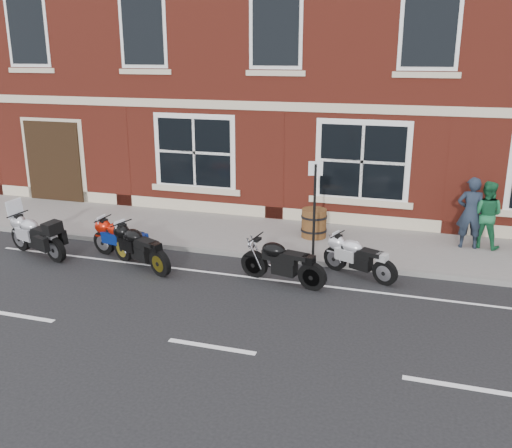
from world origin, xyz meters
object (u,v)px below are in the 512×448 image
(moto_touring_silver, at_px, (36,234))
(pedestrian_left, at_px, (470,213))
(moto_sport_red, at_px, (124,238))
(moto_sport_black, at_px, (141,246))
(parking_sign, at_px, (315,203))
(moto_sport_silver, at_px, (359,256))
(barrel_planter, at_px, (314,223))
(pedestrian_right, at_px, (486,215))
(moto_naked_black, at_px, (282,260))

(moto_touring_silver, distance_m, pedestrian_left, 10.78)
(moto_sport_red, height_order, moto_sport_black, moto_sport_black)
(moto_sport_black, height_order, parking_sign, parking_sign)
(moto_sport_red, distance_m, moto_sport_black, 0.82)
(parking_sign, bearing_deg, moto_sport_black, -173.16)
(moto_sport_silver, distance_m, barrel_planter, 2.61)
(pedestrian_left, xyz_separation_m, pedestrian_right, (0.38, 0.16, -0.06))
(moto_touring_silver, bearing_deg, pedestrian_right, -52.46)
(moto_sport_black, relative_size, moto_naked_black, 0.94)
(moto_sport_red, bearing_deg, pedestrian_right, -55.98)
(moto_sport_silver, bearing_deg, pedestrian_right, -21.03)
(barrel_planter, xyz_separation_m, parking_sign, (0.32, -1.59, 0.97))
(moto_sport_red, bearing_deg, parking_sign, -62.98)
(pedestrian_left, distance_m, pedestrian_right, 0.41)
(moto_sport_black, relative_size, pedestrian_right, 1.12)
(moto_sport_silver, height_order, pedestrian_right, pedestrian_right)
(pedestrian_left, height_order, barrel_planter, pedestrian_left)
(moto_naked_black, height_order, parking_sign, parking_sign)
(moto_touring_silver, bearing_deg, moto_naked_black, -70.39)
(pedestrian_right, bearing_deg, parking_sign, 43.23)
(moto_sport_silver, height_order, pedestrian_left, pedestrian_left)
(pedestrian_left, distance_m, barrel_planter, 3.93)
(moto_sport_black, distance_m, parking_sign, 4.18)
(moto_sport_black, height_order, pedestrian_left, pedestrian_left)
(parking_sign, bearing_deg, moto_sport_silver, -40.97)
(moto_sport_black, bearing_deg, moto_sport_red, 83.44)
(pedestrian_left, xyz_separation_m, parking_sign, (-3.56, -1.92, 0.45))
(moto_sport_black, height_order, moto_naked_black, moto_sport_black)
(moto_sport_black, bearing_deg, moto_naked_black, -62.55)
(moto_naked_black, distance_m, barrel_planter, 3.03)
(moto_sport_red, xyz_separation_m, pedestrian_right, (8.40, 3.17, 0.46))
(moto_sport_red, bearing_deg, moto_naked_black, -81.52)
(moto_touring_silver, xyz_separation_m, barrel_planter, (6.32, 3.13, -0.05))
(moto_sport_black, xyz_separation_m, pedestrian_left, (7.33, 3.45, 0.49))
(pedestrian_left, xyz_separation_m, barrel_planter, (-3.88, -0.33, -0.52))
(moto_touring_silver, distance_m, moto_sport_red, 2.22)
(barrel_planter, bearing_deg, parking_sign, -78.59)
(moto_touring_silver, bearing_deg, moto_sport_red, -59.59)
(barrel_planter, bearing_deg, moto_touring_silver, -153.63)
(moto_sport_red, xyz_separation_m, barrel_planter, (4.15, 2.68, -0.01))
(moto_sport_black, xyz_separation_m, pedestrian_right, (7.71, 3.61, 0.44))
(moto_sport_black, relative_size, pedestrian_left, 1.05)
(parking_sign, bearing_deg, moto_naked_black, -120.73)
(moto_sport_red, xyz_separation_m, pedestrian_left, (8.03, 3.01, 0.51))
(pedestrian_left, bearing_deg, moto_sport_black, 20.58)
(moto_sport_silver, relative_size, pedestrian_right, 1.03)
(pedestrian_right, bearing_deg, moto_sport_red, 36.00)
(moto_sport_red, bearing_deg, moto_sport_silver, -71.31)
(pedestrian_left, relative_size, barrel_planter, 2.37)
(moto_touring_silver, height_order, parking_sign, parking_sign)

